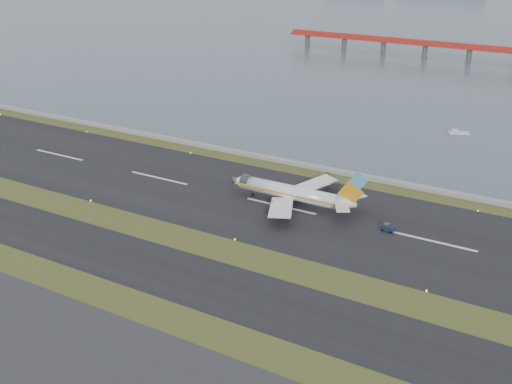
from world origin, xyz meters
TOP-DOWN VIEW (x-y plane):
  - ground at (0.00, 0.00)m, footprint 1000.00×1000.00m
  - taxiway_strip at (0.00, -12.00)m, footprint 1000.00×18.00m
  - runway_strip at (0.00, 30.00)m, footprint 1000.00×45.00m
  - seawall at (0.00, 60.00)m, footprint 1000.00×2.50m
  - airliner at (2.60, 32.37)m, footprint 38.52×32.89m
  - pushback_tug at (28.98, 29.90)m, footprint 3.20×2.06m
  - workboat_near at (23.84, 116.85)m, footprint 7.31×4.76m

SIDE VIEW (x-z plane):
  - ground at x=0.00m, z-range 0.00..0.00m
  - taxiway_strip at x=0.00m, z-range 0.00..0.10m
  - runway_strip at x=0.00m, z-range 0.00..0.10m
  - seawall at x=0.00m, z-range 0.00..1.00m
  - workboat_near at x=23.84m, z-range -0.31..1.39m
  - pushback_tug at x=28.98m, z-range -0.03..1.93m
  - airliner at x=2.60m, z-range -2.94..9.86m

